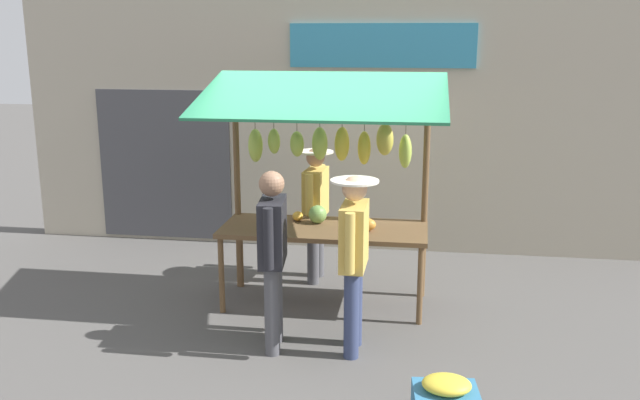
# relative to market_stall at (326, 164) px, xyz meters

# --- Properties ---
(ground_plane) EXTENTS (40.00, 40.00, 0.00)m
(ground_plane) POSITION_rel_market_stall_xyz_m (0.01, 0.07, -1.55)
(ground_plane) COLOR #514F4C
(street_backdrop) EXTENTS (9.00, 0.30, 3.40)m
(street_backdrop) POSITION_rel_market_stall_xyz_m (0.05, -2.13, 0.14)
(street_backdrop) COLOR #B2A893
(street_backdrop) RESTS_ON ground
(market_stall) EXTENTS (2.50, 1.46, 2.50)m
(market_stall) POSITION_rel_market_stall_xyz_m (0.00, 0.00, 0.00)
(market_stall) COLOR brown
(market_stall) RESTS_ON ground
(vendor_with_sunhat) EXTENTS (0.42, 0.69, 1.61)m
(vendor_with_sunhat) POSITION_rel_market_stall_xyz_m (0.22, -0.68, -0.61)
(vendor_with_sunhat) COLOR #4C4C51
(vendor_with_sunhat) RESTS_ON ground
(shopper_in_grey_tee) EXTENTS (0.43, 0.71, 1.68)m
(shopper_in_grey_tee) POSITION_rel_market_stall_xyz_m (-0.43, 1.17, -0.56)
(shopper_in_grey_tee) COLOR navy
(shopper_in_grey_tee) RESTS_ON ground
(shopper_in_striped_shirt) EXTENTS (0.27, 0.72, 1.71)m
(shopper_in_striped_shirt) POSITION_rel_market_stall_xyz_m (0.32, 1.21, -0.56)
(shopper_in_striped_shirt) COLOR #4C4C51
(shopper_in_striped_shirt) RESTS_ON ground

